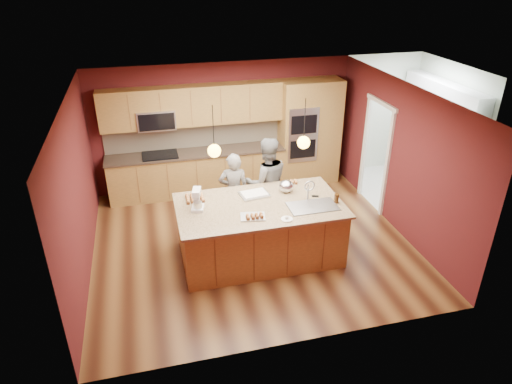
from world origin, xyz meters
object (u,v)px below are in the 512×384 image
object	(u,v)px
island	(261,230)
mixing_bowl	(286,186)
stand_mixer	(197,201)
person_right	(267,182)
person_left	(234,192)

from	to	relation	value
island	mixing_bowl	bearing A→B (deg)	32.24
stand_mixer	mixing_bowl	xyz separation A→B (m)	(1.55, 0.25, -0.05)
stand_mixer	island	bearing A→B (deg)	8.56
island	person_right	world-z (taller)	person_right
stand_mixer	mixing_bowl	world-z (taller)	stand_mixer
person_right	stand_mixer	bearing A→B (deg)	33.99
island	person_right	bearing A→B (deg)	69.50
person_left	mixing_bowl	distance (m)	1.08
island	person_left	size ratio (longest dim) A/B	1.79
person_left	island	bearing A→B (deg)	114.07
person_left	stand_mixer	bearing A→B (deg)	60.41
island	stand_mixer	world-z (taller)	island
person_left	person_right	size ratio (longest dim) A/B	0.87
mixing_bowl	person_right	bearing A→B (deg)	103.80
mixing_bowl	person_left	bearing A→B (deg)	139.54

